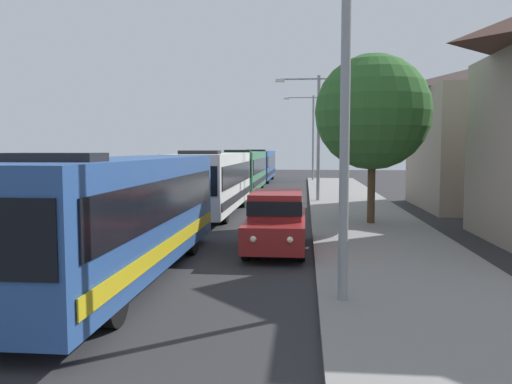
% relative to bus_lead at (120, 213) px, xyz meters
% --- Properties ---
extents(bus_lead, '(2.58, 11.28, 3.21)m').
position_rel_bus_lead_xyz_m(bus_lead, '(0.00, 0.00, 0.00)').
color(bus_lead, '#284C8C').
rests_on(bus_lead, ground_plane).
extents(bus_second_in_line, '(2.58, 11.02, 3.21)m').
position_rel_bus_lead_xyz_m(bus_second_in_line, '(-0.00, 13.14, -0.00)').
color(bus_second_in_line, silver).
rests_on(bus_second_in_line, ground_plane).
extents(bus_middle, '(2.58, 11.43, 3.21)m').
position_rel_bus_lead_xyz_m(bus_middle, '(0.00, 26.06, 0.00)').
color(bus_middle, '#33724C').
rests_on(bus_middle, ground_plane).
extents(bus_fourth_in_line, '(2.58, 12.19, 3.21)m').
position_rel_bus_lead_xyz_m(bus_fourth_in_line, '(0.00, 39.59, 0.00)').
color(bus_fourth_in_line, '#284C8C').
rests_on(bus_fourth_in_line, ground_plane).
extents(white_suv, '(1.86, 5.02, 1.90)m').
position_rel_bus_lead_xyz_m(white_suv, '(3.70, 4.06, -0.66)').
color(white_suv, maroon).
rests_on(white_suv, ground_plane).
extents(streetlamp_near, '(5.33, 0.28, 7.86)m').
position_rel_bus_lead_xyz_m(streetlamp_near, '(5.40, -1.80, 3.27)').
color(streetlamp_near, gray).
rests_on(streetlamp_near, sidewalk).
extents(streetlamp_mid, '(5.22, 0.28, 7.52)m').
position_rel_bus_lead_xyz_m(streetlamp_mid, '(5.40, 19.16, 3.08)').
color(streetlamp_mid, gray).
rests_on(streetlamp_mid, sidewalk).
extents(streetlamp_far, '(5.94, 0.28, 8.46)m').
position_rel_bus_lead_xyz_m(streetlamp_far, '(5.40, 40.11, 3.63)').
color(streetlamp_far, gray).
rests_on(streetlamp_far, sidewalk).
extents(roadside_tree, '(4.80, 4.80, 7.06)m').
position_rel_bus_lead_xyz_m(roadside_tree, '(7.39, 9.57, 3.11)').
color(roadside_tree, '#4C3823').
rests_on(roadside_tree, sidewalk).
extents(house_distant_gabled, '(9.43, 8.86, 8.10)m').
position_rel_bus_lead_xyz_m(house_distant_gabled, '(15.48, 16.86, 2.43)').
color(house_distant_gabled, gray).
rests_on(house_distant_gabled, ground_plane).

